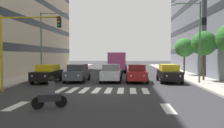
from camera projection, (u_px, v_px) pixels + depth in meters
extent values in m
plane|color=#2D2D30|center=(103.00, 90.00, 16.85)|extent=(180.00, 180.00, 0.00)
cube|color=black|center=(212.00, 51.00, 37.10)|extent=(9.61, 19.94, 0.90)
cube|color=black|center=(212.00, 30.00, 36.97)|extent=(9.61, 19.94, 0.90)
cube|color=black|center=(213.00, 9.00, 36.84)|extent=(9.61, 19.94, 0.90)
cube|color=black|center=(16.00, 50.00, 35.25)|extent=(9.61, 28.04, 0.90)
cube|color=black|center=(15.00, 27.00, 35.12)|extent=(9.61, 28.04, 0.90)
cube|color=black|center=(15.00, 4.00, 34.99)|extent=(9.61, 28.04, 0.90)
cube|color=silver|center=(145.00, 91.00, 16.62)|extent=(0.45, 2.80, 0.01)
cube|color=silver|center=(133.00, 91.00, 16.69)|extent=(0.45, 2.80, 0.01)
cube|color=silver|center=(121.00, 90.00, 16.75)|extent=(0.45, 2.80, 0.01)
cube|color=silver|center=(109.00, 90.00, 16.81)|extent=(0.45, 2.80, 0.01)
cube|color=silver|center=(97.00, 90.00, 16.88)|extent=(0.45, 2.80, 0.01)
cube|color=silver|center=(85.00, 90.00, 16.94)|extent=(0.45, 2.80, 0.01)
cube|color=silver|center=(73.00, 90.00, 17.01)|extent=(0.45, 2.80, 0.01)
cube|color=silver|center=(61.00, 90.00, 17.07)|extent=(0.45, 2.80, 0.01)
cube|color=silver|center=(168.00, 108.00, 11.09)|extent=(0.50, 2.20, 0.01)
cube|color=silver|center=(16.00, 106.00, 11.63)|extent=(0.50, 2.20, 0.01)
cube|color=black|center=(169.00, 75.00, 21.91)|extent=(1.80, 4.40, 0.80)
cube|color=yellow|center=(169.00, 67.00, 22.09)|extent=(1.58, 2.46, 0.60)
cylinder|color=black|center=(182.00, 81.00, 20.42)|extent=(0.22, 0.64, 0.64)
cylinder|color=black|center=(162.00, 80.00, 20.54)|extent=(0.22, 0.64, 0.64)
cylinder|color=black|center=(175.00, 77.00, 23.31)|extent=(0.22, 0.64, 0.64)
cylinder|color=black|center=(158.00, 77.00, 23.44)|extent=(0.22, 0.64, 0.64)
sphere|color=white|center=(180.00, 76.00, 19.73)|extent=(0.18, 0.18, 0.18)
sphere|color=white|center=(167.00, 76.00, 19.81)|extent=(0.18, 0.18, 0.18)
cube|color=maroon|center=(137.00, 75.00, 22.03)|extent=(1.80, 4.40, 0.80)
cube|color=maroon|center=(137.00, 67.00, 22.20)|extent=(1.58, 2.46, 0.60)
cylinder|color=black|center=(147.00, 80.00, 20.53)|extent=(0.22, 0.64, 0.64)
cylinder|color=black|center=(127.00, 80.00, 20.66)|extent=(0.22, 0.64, 0.64)
cylinder|color=black|center=(145.00, 77.00, 23.43)|extent=(0.22, 0.64, 0.64)
cylinder|color=black|center=(127.00, 77.00, 23.56)|extent=(0.22, 0.64, 0.64)
sphere|color=white|center=(144.00, 76.00, 19.84)|extent=(0.18, 0.18, 0.18)
sphere|color=white|center=(131.00, 76.00, 19.92)|extent=(0.18, 0.18, 0.18)
cube|color=#B2B7BC|center=(111.00, 74.00, 22.34)|extent=(1.80, 4.40, 0.80)
cube|color=slate|center=(111.00, 67.00, 22.51)|extent=(1.58, 2.46, 0.60)
cylinder|color=black|center=(120.00, 80.00, 20.84)|extent=(0.22, 0.64, 0.64)
cylinder|color=black|center=(100.00, 80.00, 20.97)|extent=(0.22, 0.64, 0.64)
cylinder|color=black|center=(121.00, 77.00, 23.74)|extent=(0.22, 0.64, 0.64)
cylinder|color=black|center=(104.00, 77.00, 23.86)|extent=(0.22, 0.64, 0.64)
sphere|color=white|center=(116.00, 76.00, 20.15)|extent=(0.18, 0.18, 0.18)
sphere|color=white|center=(103.00, 75.00, 20.23)|extent=(0.18, 0.18, 0.18)
cube|color=#474C51|center=(77.00, 74.00, 22.42)|extent=(1.80, 4.40, 0.80)
cube|color=#343639|center=(78.00, 67.00, 22.59)|extent=(1.58, 2.46, 0.60)
cylinder|color=black|center=(84.00, 80.00, 20.92)|extent=(0.22, 0.64, 0.64)
cylinder|color=black|center=(64.00, 80.00, 21.05)|extent=(0.22, 0.64, 0.64)
cylinder|color=black|center=(89.00, 77.00, 23.81)|extent=(0.22, 0.64, 0.64)
cylinder|color=black|center=(72.00, 77.00, 23.94)|extent=(0.22, 0.64, 0.64)
sphere|color=white|center=(78.00, 75.00, 20.23)|extent=(0.18, 0.18, 0.18)
sphere|color=white|center=(66.00, 75.00, 20.31)|extent=(0.18, 0.18, 0.18)
cube|color=black|center=(47.00, 75.00, 21.74)|extent=(1.80, 4.40, 0.80)
cube|color=yellow|center=(48.00, 68.00, 21.91)|extent=(1.58, 2.46, 0.60)
cylinder|color=black|center=(52.00, 81.00, 20.24)|extent=(0.22, 0.64, 0.64)
cylinder|color=black|center=(32.00, 81.00, 20.37)|extent=(0.22, 0.64, 0.64)
cylinder|color=black|center=(61.00, 78.00, 23.14)|extent=(0.22, 0.64, 0.64)
cylinder|color=black|center=(44.00, 78.00, 23.26)|extent=(0.22, 0.64, 0.64)
sphere|color=white|center=(45.00, 76.00, 19.55)|extent=(0.18, 0.18, 0.18)
sphere|color=white|center=(32.00, 76.00, 19.63)|extent=(0.18, 0.18, 0.18)
cube|color=#DB5193|center=(118.00, 61.00, 37.09)|extent=(2.50, 10.50, 2.50)
cube|color=black|center=(118.00, 57.00, 37.07)|extent=(2.52, 9.87, 0.80)
cylinder|color=black|center=(125.00, 70.00, 33.39)|extent=(0.28, 1.00, 1.00)
cylinder|color=black|center=(108.00, 70.00, 33.57)|extent=(0.28, 1.00, 1.00)
cylinder|color=black|center=(126.00, 67.00, 40.19)|extent=(0.28, 1.00, 1.00)
cylinder|color=black|center=(112.00, 67.00, 40.37)|extent=(0.28, 1.00, 1.00)
cylinder|color=black|center=(38.00, 103.00, 10.91)|extent=(0.59, 0.34, 0.60)
cylinder|color=black|center=(61.00, 101.00, 11.30)|extent=(0.59, 0.34, 0.60)
cube|color=#232328|center=(50.00, 98.00, 11.09)|extent=(1.10, 0.68, 0.36)
cube|color=#4C4C51|center=(52.00, 88.00, 11.11)|extent=(0.41, 0.44, 0.64)
sphere|color=black|center=(51.00, 79.00, 11.10)|extent=(0.26, 0.26, 0.26)
cylinder|color=#AD991E|center=(1.00, 53.00, 16.42)|extent=(0.18, 0.18, 5.50)
cylinder|color=#AD991E|center=(30.00, 17.00, 16.17)|extent=(4.28, 0.12, 0.12)
cube|color=black|center=(59.00, 22.00, 16.04)|extent=(0.24, 0.28, 0.76)
sphere|color=red|center=(59.00, 18.00, 15.88)|extent=(0.14, 0.14, 0.14)
sphere|color=orange|center=(59.00, 22.00, 15.89)|extent=(0.14, 0.14, 0.14)
sphere|color=green|center=(59.00, 25.00, 15.89)|extent=(0.14, 0.14, 0.14)
cylinder|color=#4C6B56|center=(200.00, 42.00, 20.22)|extent=(0.16, 0.16, 7.22)
cylinder|color=#4C6B56|center=(187.00, 3.00, 20.17)|extent=(2.34, 0.10, 0.10)
ellipsoid|color=#B7BCC1|center=(174.00, 5.00, 20.26)|extent=(0.56, 0.28, 0.20)
cylinder|color=#4C6B56|center=(41.00, 44.00, 26.54)|extent=(0.16, 0.16, 7.45)
cylinder|color=#4C6B56|center=(54.00, 13.00, 26.30)|extent=(3.07, 0.10, 0.10)
ellipsoid|color=#B7BCC1|center=(67.00, 14.00, 26.19)|extent=(0.56, 0.28, 0.20)
cylinder|color=#513823|center=(204.00, 65.00, 22.40)|extent=(0.20, 0.20, 2.91)
sphere|color=#2D6B28|center=(204.00, 43.00, 22.32)|extent=(2.39, 2.39, 2.39)
cylinder|color=#513823|center=(184.00, 64.00, 29.10)|extent=(0.20, 0.20, 2.71)
sphere|color=#387F33|center=(184.00, 48.00, 29.02)|extent=(2.43, 2.43, 2.43)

